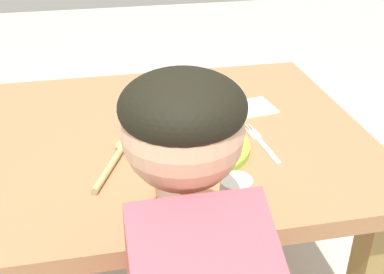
{
  "coord_description": "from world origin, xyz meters",
  "views": [
    {
      "loc": [
        -0.16,
        -1.11,
        1.3
      ],
      "look_at": [
        0.06,
        -0.07,
        0.7
      ],
      "focal_mm": 45.43,
      "sensor_mm": 36.0,
      "label": 1
    }
  ],
  "objects_px": {
    "plate": "(195,145)",
    "spoon": "(116,157)",
    "fork": "(261,143)",
    "drinking_cup": "(235,198)"
  },
  "relations": [
    {
      "from": "fork",
      "to": "drinking_cup",
      "type": "height_order",
      "value": "drinking_cup"
    },
    {
      "from": "plate",
      "to": "spoon",
      "type": "distance_m",
      "value": 0.19
    },
    {
      "from": "fork",
      "to": "drinking_cup",
      "type": "relative_size",
      "value": 2.36
    },
    {
      "from": "fork",
      "to": "drinking_cup",
      "type": "bearing_deg",
      "value": 145.94
    },
    {
      "from": "fork",
      "to": "drinking_cup",
      "type": "distance_m",
      "value": 0.3
    },
    {
      "from": "plate",
      "to": "fork",
      "type": "bearing_deg",
      "value": -1.85
    },
    {
      "from": "plate",
      "to": "drinking_cup",
      "type": "distance_m",
      "value": 0.27
    },
    {
      "from": "plate",
      "to": "spoon",
      "type": "height_order",
      "value": "plate"
    },
    {
      "from": "plate",
      "to": "fork",
      "type": "distance_m",
      "value": 0.17
    },
    {
      "from": "fork",
      "to": "spoon",
      "type": "distance_m",
      "value": 0.37
    }
  ]
}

